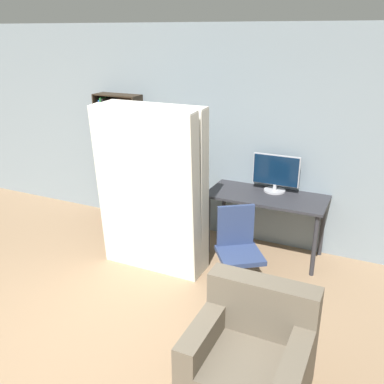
{
  "coord_description": "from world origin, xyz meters",
  "views": [
    {
      "loc": [
        2.25,
        -2.17,
        2.6
      ],
      "look_at": [
        0.5,
        1.54,
        1.05
      ],
      "focal_mm": 40.0,
      "sensor_mm": 36.0,
      "label": 1
    }
  ],
  "objects_px": {
    "office_chair": "(238,258)",
    "mattress_near": "(148,193)",
    "mattress_far": "(158,187)",
    "armchair": "(251,358)",
    "bookshelf": "(118,159)",
    "monitor": "(276,173)"
  },
  "relations": [
    {
      "from": "monitor",
      "to": "bookshelf",
      "type": "height_order",
      "value": "bookshelf"
    },
    {
      "from": "office_chair",
      "to": "mattress_far",
      "type": "height_order",
      "value": "mattress_far"
    },
    {
      "from": "bookshelf",
      "to": "armchair",
      "type": "xyz_separation_m",
      "value": [
        2.78,
        -2.39,
        -0.56
      ]
    },
    {
      "from": "bookshelf",
      "to": "office_chair",
      "type": "bearing_deg",
      "value": -26.0
    },
    {
      "from": "office_chair",
      "to": "mattress_far",
      "type": "distance_m",
      "value": 1.2
    },
    {
      "from": "office_chair",
      "to": "armchair",
      "type": "distance_m",
      "value": 1.43
    },
    {
      "from": "armchair",
      "to": "office_chair",
      "type": "bearing_deg",
      "value": 113.24
    },
    {
      "from": "monitor",
      "to": "office_chair",
      "type": "bearing_deg",
      "value": -94.68
    },
    {
      "from": "mattress_near",
      "to": "mattress_far",
      "type": "bearing_deg",
      "value": 90.0
    },
    {
      "from": "mattress_far",
      "to": "armchair",
      "type": "relative_size",
      "value": 2.22
    },
    {
      "from": "bookshelf",
      "to": "monitor",
      "type": "bearing_deg",
      "value": -1.14
    },
    {
      "from": "monitor",
      "to": "mattress_far",
      "type": "relative_size",
      "value": 0.3
    },
    {
      "from": "bookshelf",
      "to": "mattress_near",
      "type": "bearing_deg",
      "value": -44.2
    },
    {
      "from": "monitor",
      "to": "bookshelf",
      "type": "bearing_deg",
      "value": 178.86
    },
    {
      "from": "monitor",
      "to": "mattress_far",
      "type": "xyz_separation_m",
      "value": [
        -1.12,
        -0.88,
        -0.06
      ]
    },
    {
      "from": "bookshelf",
      "to": "mattress_far",
      "type": "xyz_separation_m",
      "value": [
        1.18,
        -0.92,
        0.06
      ]
    },
    {
      "from": "mattress_far",
      "to": "bookshelf",
      "type": "bearing_deg",
      "value": 142.01
    },
    {
      "from": "mattress_far",
      "to": "armchair",
      "type": "bearing_deg",
      "value": -42.53
    },
    {
      "from": "monitor",
      "to": "mattress_near",
      "type": "xyz_separation_m",
      "value": [
        -1.12,
        -1.11,
        -0.06
      ]
    },
    {
      "from": "office_chair",
      "to": "mattress_near",
      "type": "distance_m",
      "value": 1.19
    },
    {
      "from": "office_chair",
      "to": "mattress_near",
      "type": "relative_size",
      "value": 0.48
    },
    {
      "from": "mattress_far",
      "to": "armchair",
      "type": "distance_m",
      "value": 2.26
    }
  ]
}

